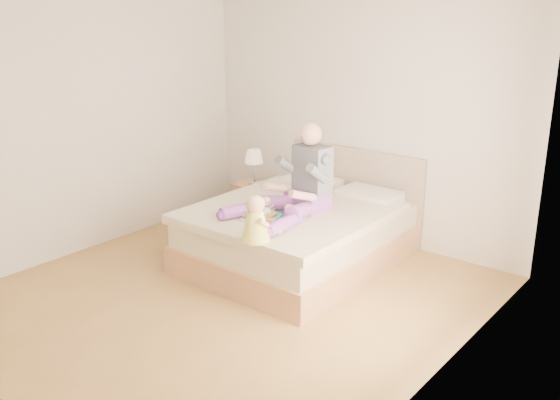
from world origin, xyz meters
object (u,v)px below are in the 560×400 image
Objects in this scene: bed at (302,231)px; baby at (256,222)px; tray at (275,217)px; adult at (299,186)px; nightstand at (254,204)px.

bed is 5.35× the size of baby.
baby reaches higher than tray.
adult reaches higher than tray.
nightstand is at bearing 154.90° from bed.
bed is 3.99× the size of tray.
baby is (0.30, -1.05, 0.46)m from bed.
bed reaches higher than tray.
bed is at bearing 125.37° from adult.
bed is 0.61m from adult.
baby is at bearing -46.61° from nightstand.
bed is at bearing -23.53° from nightstand.
adult is at bearing -29.78° from nightstand.
baby is (1.40, -1.57, 0.53)m from nightstand.
bed is 1.99× the size of adult.
nightstand is at bearing 143.04° from baby.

